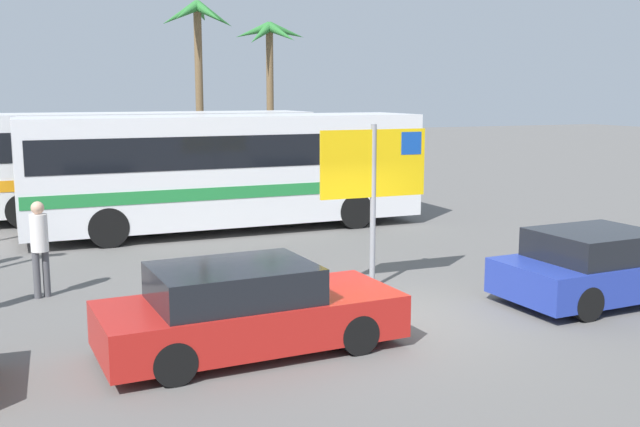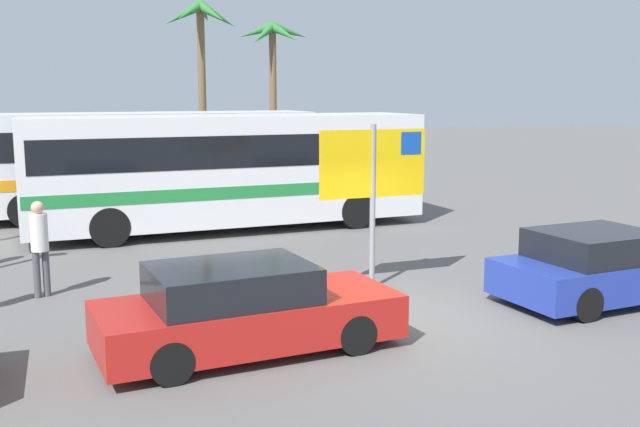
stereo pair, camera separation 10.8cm
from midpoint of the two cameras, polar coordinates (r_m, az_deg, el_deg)
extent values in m
plane|color=#605E5B|center=(12.74, 5.14, -8.09)|extent=(120.00, 120.00, 0.00)
cube|color=white|center=(20.71, -6.92, 3.47)|extent=(10.89, 2.60, 2.90)
cube|color=black|center=(20.66, -6.95, 4.99)|extent=(10.45, 2.62, 0.84)
cube|color=#23843D|center=(20.77, -6.89, 2.07)|extent=(10.78, 2.62, 0.32)
cylinder|color=black|center=(23.07, 0.44, 1.06)|extent=(1.00, 0.28, 1.00)
cylinder|color=black|center=(20.95, 2.94, 0.21)|extent=(1.00, 0.28, 1.00)
cylinder|color=black|center=(21.39, -16.45, 0.03)|extent=(1.00, 0.28, 1.00)
cylinder|color=black|center=(19.09, -15.68, -1.02)|extent=(1.00, 0.28, 1.00)
cube|color=white|center=(23.92, -13.62, 4.05)|extent=(10.89, 2.60, 2.90)
cube|color=black|center=(23.87, -13.67, 5.36)|extent=(10.45, 2.62, 0.84)
cube|color=orange|center=(23.96, -13.57, 2.84)|extent=(10.78, 2.62, 0.32)
cylinder|color=black|center=(25.91, -6.54, 1.90)|extent=(1.00, 0.28, 1.00)
cylinder|color=black|center=(23.68, -4.97, 1.24)|extent=(1.00, 0.28, 1.00)
cylinder|color=black|center=(24.93, -21.62, 1.02)|extent=(1.00, 0.28, 1.00)
cylinder|color=black|center=(22.61, -21.50, 0.24)|extent=(1.00, 0.28, 1.00)
cylinder|color=gray|center=(14.39, 4.27, 0.47)|extent=(0.11, 0.11, 3.20)
cube|color=yellow|center=(14.29, 4.31, 3.84)|extent=(2.20, 0.09, 1.30)
cube|color=#1447A8|center=(14.63, 7.15, 5.38)|extent=(0.44, 0.08, 0.44)
cube|color=red|center=(11.14, -5.20, -8.06)|extent=(4.49, 2.00, 0.64)
cube|color=black|center=(10.90, -6.56, -5.30)|extent=(2.37, 1.76, 0.52)
cylinder|color=black|center=(12.42, -0.52, -7.07)|extent=(0.61, 0.19, 0.60)
cylinder|color=black|center=(11.00, 3.13, -9.26)|extent=(0.61, 0.19, 0.60)
cylinder|color=black|center=(11.61, -13.04, -8.50)|extent=(0.61, 0.19, 0.60)
cylinder|color=black|center=(10.07, -11.01, -11.21)|extent=(0.61, 0.19, 0.60)
cube|color=#23389E|center=(14.66, 21.07, -4.41)|extent=(4.02, 2.04, 0.64)
cube|color=black|center=(14.37, 20.55, -2.27)|extent=(2.12, 1.81, 0.52)
cylinder|color=black|center=(16.15, 21.86, -3.91)|extent=(0.61, 0.19, 0.60)
cylinder|color=black|center=(14.49, 15.19, -5.01)|extent=(0.61, 0.19, 0.60)
cylinder|color=black|center=(13.27, 20.01, -6.57)|extent=(0.61, 0.19, 0.60)
cylinder|color=#4C4C51|center=(14.89, -20.05, -4.32)|extent=(0.13, 0.13, 0.88)
cylinder|color=#4C4C51|center=(14.83, -20.70, -4.41)|extent=(0.13, 0.13, 0.88)
cylinder|color=silver|center=(14.70, -20.54, -1.37)|extent=(0.32, 0.32, 0.70)
sphere|color=tan|center=(14.62, -20.65, 0.43)|extent=(0.24, 0.24, 0.24)
cylinder|color=brown|center=(33.74, -3.52, 8.30)|extent=(0.32, 0.32, 6.47)
cone|color=#2D7533|center=(34.08, -2.24, 13.73)|extent=(1.75, 0.50, 0.86)
cone|color=#2D7533|center=(34.54, -3.52, 13.32)|extent=(1.02, 1.71, 1.23)
cone|color=#2D7533|center=(34.14, -4.88, 13.70)|extent=(1.61, 1.46, 0.86)
cone|color=#2D7533|center=(33.20, -4.27, 13.53)|extent=(1.59, 1.41, 1.17)
cone|color=#2D7533|center=(33.28, -2.64, 13.63)|extent=(1.12, 1.74, 1.08)
cylinder|color=brown|center=(31.60, -8.91, 8.71)|extent=(0.32, 0.32, 7.09)
cone|color=#2D7533|center=(32.00, -7.75, 14.76)|extent=(1.74, 0.59, 1.17)
cone|color=#2D7533|center=(32.56, -8.78, 14.92)|extent=(1.14, 1.78, 0.89)
cone|color=#2D7533|center=(32.05, -10.39, 14.75)|extent=(1.66, 1.36, 1.11)
cone|color=#2D7533|center=(31.11, -9.89, 14.97)|extent=(1.56, 1.51, 1.08)
cone|color=#2D7533|center=(31.13, -8.22, 14.98)|extent=(1.05, 1.77, 1.10)
camera|label=1|loc=(0.05, -89.80, 0.03)|focal=41.73mm
camera|label=2|loc=(0.05, 90.20, -0.03)|focal=41.73mm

